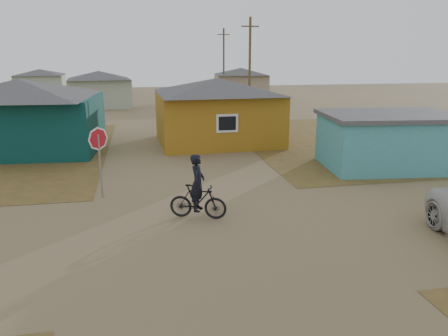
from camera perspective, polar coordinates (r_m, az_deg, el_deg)
The scene contains 12 objects.
ground at distance 13.34m, azimuth -0.89°, elevation -8.84°, with size 120.00×120.00×0.00m, color olive.
grass_ne at distance 30.25m, azimuth 21.54°, elevation 3.61°, with size 20.00×18.00×0.00m, color brown.
house_teal at distance 26.53m, azimuth -24.91°, elevation 6.32°, with size 8.93×7.08×4.00m.
house_yellow at distance 26.65m, azimuth -0.87°, elevation 7.61°, with size 7.72×6.76×3.90m.
shed_turquoise at distance 22.24m, azimuth 20.83°, elevation 3.39°, with size 6.71×4.93×2.60m.
house_pale_west at distance 46.33m, azimuth -15.94°, elevation 9.96°, with size 7.04×6.15×3.60m.
house_beige_east at distance 53.54m, azimuth 2.23°, elevation 11.09°, with size 6.95×6.05×3.60m.
house_pale_north at distance 59.35m, azimuth -22.83°, elevation 10.23°, with size 6.28×5.81×3.40m.
utility_pole_near at distance 35.13m, azimuth 3.37°, elevation 12.83°, with size 1.40×0.20×8.00m.
utility_pole_far at distance 50.96m, azimuth -0.04°, elevation 13.48°, with size 1.40×0.20×8.00m.
stop_sign at distance 16.88m, azimuth -16.04°, elevation 2.71°, with size 0.85×0.35×2.72m.
cyclist at distance 14.46m, azimuth -3.44°, elevation -3.58°, with size 2.00×1.19×2.18m.
Camera 1 is at (-2.11, -12.03, 5.36)m, focal length 35.00 mm.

